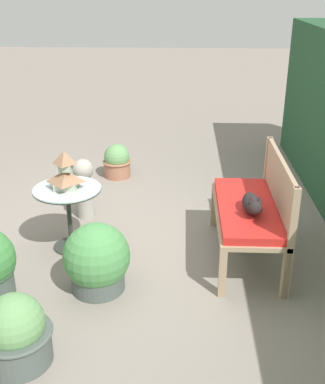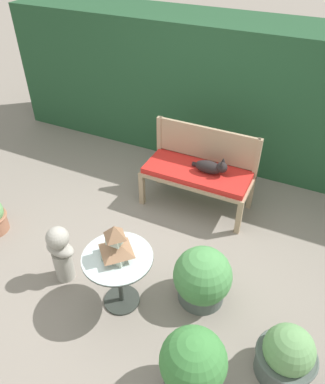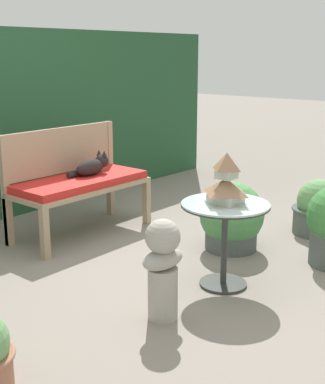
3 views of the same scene
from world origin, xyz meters
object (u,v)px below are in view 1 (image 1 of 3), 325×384
Objects in this scene: patio_table at (68,201)px; potted_plant_path_edge at (97,261)px; cat at (252,204)px; garden_bench at (247,212)px; potted_plant_patio_mid at (16,333)px; potted_plant_hedge_corner at (117,162)px; garden_bust at (84,186)px; pagoda_birdhouse at (66,173)px.

patio_table reaches higher than potted_plant_path_edge.
cat reaches higher than potted_plant_path_edge.
patio_table is (-0.10, -1.64, 0.03)m from garden_bench.
potted_plant_patio_mid is at bearing -24.68° from potted_plant_path_edge.
cat is at bearing 34.54° from potted_plant_hedge_corner.
patio_table is 1.22× the size of potted_plant_patio_mid.
potted_plant_path_edge is at bearing -66.12° from garden_bench.
cat is 1.00× the size of potted_plant_hedge_corner.
cat reaches higher than garden_bench.
garden_bust is (-0.77, -1.62, -0.10)m from garden_bench.
potted_plant_path_edge is at bearing 29.11° from patio_table.
garden_bust reaches higher than garden_bench.
cat is 0.75× the size of potted_plant_path_edge.
potted_plant_path_edge is 1.14× the size of potted_plant_patio_mid.
cat is 1.39m from potted_plant_path_edge.
garden_bench is 1.80m from garden_bust.
patio_table is at bearing 2.10° from garden_bust.
garden_bust is at bearing -121.89° from cat.
potted_plant_patio_mid is (1.52, -0.02, -0.54)m from pagoda_birdhouse.
garden_bench is 3.61× the size of pagoda_birdhouse.
potted_plant_patio_mid is at bearing 2.25° from garden_bust.
potted_plant_patio_mid is (1.41, -1.66, -0.23)m from garden_bench.
garden_bench is 1.97× the size of garden_bust.
garden_bench is at bearing 67.94° from garden_bust.
cat is at bearing 107.38° from potted_plant_path_edge.
garden_bench reaches higher than potted_plant_hedge_corner.
patio_table is 1.87m from potted_plant_hedge_corner.
cat is (0.16, 0.01, 0.16)m from garden_bench.
garden_bench is 1.67m from pagoda_birdhouse.
garden_bust is (-0.93, -1.64, -0.26)m from cat.
garden_bench is 2.21× the size of potted_plant_path_edge.
pagoda_birdhouse is at bearing 179.13° from potted_plant_patio_mid.
potted_plant_hedge_corner is (-1.84, 0.20, -0.28)m from patio_table.
potted_plant_patio_mid is (0.85, -0.39, -0.04)m from potted_plant_path_edge.
cat is at bearing 63.71° from garden_bust.
potted_plant_hedge_corner is (-1.94, -1.43, -0.25)m from garden_bench.
potted_plant_hedge_corner is at bearing 176.15° from potted_plant_patio_mid.
potted_plant_path_edge reaches higher than garden_bench.
pagoda_birdhouse is 0.91m from potted_plant_path_edge.
cat is 0.67× the size of garden_bust.
cat is 1.68m from pagoda_birdhouse.
garden_bust is 2.18m from potted_plant_patio_mid.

